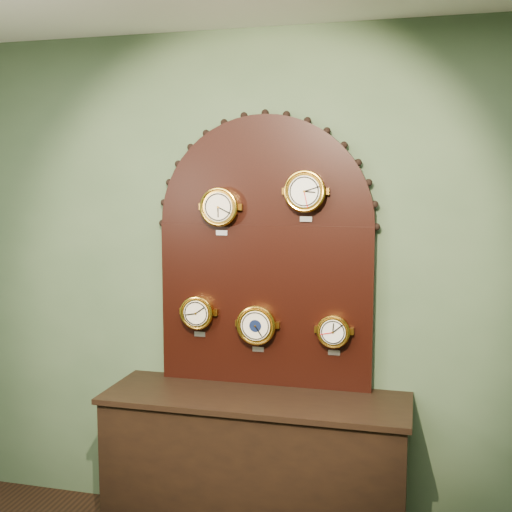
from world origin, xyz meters
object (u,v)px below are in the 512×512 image
(display_board, at_px, (265,244))
(roman_clock, at_px, (220,207))
(shop_counter, at_px, (255,472))
(hygrometer, at_px, (198,312))
(arabic_clock, at_px, (305,191))
(barometer, at_px, (257,325))
(tide_clock, at_px, (334,331))

(display_board, relative_size, roman_clock, 5.73)
(shop_counter, height_order, hygrometer, hygrometer)
(display_board, relative_size, hygrometer, 6.27)
(arabic_clock, xyz_separation_m, barometer, (-0.26, -0.00, -0.73))
(roman_clock, bearing_deg, barometer, -0.08)
(arabic_clock, distance_m, hygrometer, 0.91)
(roman_clock, relative_size, tide_clock, 1.15)
(display_board, height_order, arabic_clock, display_board)
(roman_clock, distance_m, tide_clock, 0.91)
(roman_clock, height_order, barometer, roman_clock)
(roman_clock, bearing_deg, arabic_clock, -0.03)
(barometer, bearing_deg, display_board, 65.93)
(roman_clock, bearing_deg, shop_counter, -32.74)
(roman_clock, height_order, hygrometer, roman_clock)
(hygrometer, bearing_deg, display_board, 9.96)
(roman_clock, relative_size, barometer, 0.98)
(roman_clock, relative_size, arabic_clock, 0.97)
(roman_clock, xyz_separation_m, hygrometer, (-0.14, 0.00, -0.60))
(tide_clock, bearing_deg, roman_clock, -179.91)
(shop_counter, relative_size, display_board, 1.05)
(tide_clock, bearing_deg, shop_counter, -158.67)
(display_board, distance_m, arabic_clock, 0.38)
(roman_clock, height_order, tide_clock, roman_clock)
(barometer, relative_size, tide_clock, 1.18)
(barometer, bearing_deg, tide_clock, 0.17)
(arabic_clock, bearing_deg, roman_clock, 179.97)
(shop_counter, relative_size, tide_clock, 6.89)
(shop_counter, xyz_separation_m, display_board, (0.00, 0.22, 1.23))
(roman_clock, relative_size, hygrometer, 1.09)
(display_board, xyz_separation_m, arabic_clock, (0.23, -0.07, 0.29))
(hygrometer, bearing_deg, shop_counter, -22.42)
(barometer, bearing_deg, roman_clock, 179.92)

